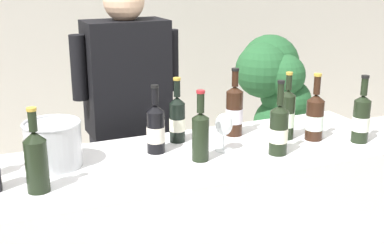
{
  "coord_description": "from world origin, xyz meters",
  "views": [
    {
      "loc": [
        -0.72,
        -1.93,
        1.74
      ],
      "look_at": [
        0.11,
        0.0,
        1.09
      ],
      "focal_mm": 47.41,
      "sensor_mm": 36.0,
      "label": 1
    }
  ],
  "objects_px": {
    "wine_bottle_2": "(361,118)",
    "wine_bottle_7": "(234,111)",
    "wine_bottle_4": "(200,134)",
    "wine_bottle_10": "(287,114)",
    "wine_bottle_9": "(36,159)",
    "person_server": "(130,142)",
    "potted_shrub": "(274,92)",
    "ice_bucket": "(53,144)",
    "wine_bottle_5": "(315,117)",
    "wine_bottle_8": "(156,129)",
    "wine_glass": "(224,126)",
    "wine_bottle_1": "(177,119)",
    "wine_bottle_6": "(279,129)"
  },
  "relations": [
    {
      "from": "person_server",
      "to": "potted_shrub",
      "type": "relative_size",
      "value": 1.35
    },
    {
      "from": "wine_bottle_8",
      "to": "wine_bottle_10",
      "type": "height_order",
      "value": "wine_bottle_10"
    },
    {
      "from": "wine_bottle_2",
      "to": "wine_bottle_8",
      "type": "bearing_deg",
      "value": 164.99
    },
    {
      "from": "wine_bottle_2",
      "to": "wine_bottle_6",
      "type": "relative_size",
      "value": 0.96
    },
    {
      "from": "wine_bottle_10",
      "to": "wine_glass",
      "type": "distance_m",
      "value": 0.35
    },
    {
      "from": "wine_bottle_2",
      "to": "wine_bottle_8",
      "type": "xyz_separation_m",
      "value": [
        -0.93,
        0.25,
        -0.01
      ]
    },
    {
      "from": "wine_glass",
      "to": "potted_shrub",
      "type": "xyz_separation_m",
      "value": [
        1.11,
        1.33,
        -0.26
      ]
    },
    {
      "from": "wine_bottle_2",
      "to": "wine_glass",
      "type": "xyz_separation_m",
      "value": [
        -0.64,
        0.15,
        -0.0
      ]
    },
    {
      "from": "wine_glass",
      "to": "ice_bucket",
      "type": "bearing_deg",
      "value": 170.88
    },
    {
      "from": "wine_bottle_1",
      "to": "ice_bucket",
      "type": "height_order",
      "value": "wine_bottle_1"
    },
    {
      "from": "wine_bottle_4",
      "to": "wine_bottle_8",
      "type": "relative_size",
      "value": 1.0
    },
    {
      "from": "wine_bottle_6",
      "to": "potted_shrub",
      "type": "distance_m",
      "value": 1.75
    },
    {
      "from": "wine_bottle_4",
      "to": "wine_bottle_8",
      "type": "height_order",
      "value": "same"
    },
    {
      "from": "wine_bottle_8",
      "to": "person_server",
      "type": "distance_m",
      "value": 0.57
    },
    {
      "from": "wine_bottle_5",
      "to": "potted_shrub",
      "type": "relative_size",
      "value": 0.26
    },
    {
      "from": "potted_shrub",
      "to": "ice_bucket",
      "type": "bearing_deg",
      "value": -146.55
    },
    {
      "from": "wine_bottle_10",
      "to": "potted_shrub",
      "type": "xyz_separation_m",
      "value": [
        0.76,
        1.3,
        -0.26
      ]
    },
    {
      "from": "wine_bottle_9",
      "to": "person_server",
      "type": "bearing_deg",
      "value": 52.56
    },
    {
      "from": "wine_bottle_4",
      "to": "wine_bottle_10",
      "type": "relative_size",
      "value": 0.95
    },
    {
      "from": "wine_bottle_2",
      "to": "wine_glass",
      "type": "relative_size",
      "value": 1.84
    },
    {
      "from": "person_server",
      "to": "potted_shrub",
      "type": "bearing_deg",
      "value": 27.47
    },
    {
      "from": "person_server",
      "to": "wine_bottle_1",
      "type": "bearing_deg",
      "value": -74.91
    },
    {
      "from": "wine_bottle_9",
      "to": "ice_bucket",
      "type": "xyz_separation_m",
      "value": [
        0.09,
        0.23,
        -0.03
      ]
    },
    {
      "from": "wine_bottle_1",
      "to": "potted_shrub",
      "type": "height_order",
      "value": "wine_bottle_1"
    },
    {
      "from": "wine_glass",
      "to": "ice_bucket",
      "type": "height_order",
      "value": "ice_bucket"
    },
    {
      "from": "wine_bottle_8",
      "to": "ice_bucket",
      "type": "distance_m",
      "value": 0.44
    },
    {
      "from": "wine_bottle_10",
      "to": "person_server",
      "type": "distance_m",
      "value": 0.89
    },
    {
      "from": "wine_bottle_4",
      "to": "wine_bottle_10",
      "type": "height_order",
      "value": "wine_bottle_10"
    },
    {
      "from": "ice_bucket",
      "to": "wine_bottle_2",
      "type": "bearing_deg",
      "value": -10.97
    },
    {
      "from": "wine_bottle_5",
      "to": "ice_bucket",
      "type": "distance_m",
      "value": 1.21
    },
    {
      "from": "wine_bottle_5",
      "to": "wine_bottle_10",
      "type": "bearing_deg",
      "value": 150.63
    },
    {
      "from": "wine_bottle_5",
      "to": "wine_bottle_8",
      "type": "xyz_separation_m",
      "value": [
        -0.75,
        0.13,
        -0.0
      ]
    },
    {
      "from": "wine_glass",
      "to": "wine_bottle_9",
      "type": "bearing_deg",
      "value": -172.04
    },
    {
      "from": "wine_bottle_1",
      "to": "wine_bottle_9",
      "type": "bearing_deg",
      "value": -155.23
    },
    {
      "from": "wine_bottle_7",
      "to": "wine_bottle_6",
      "type": "bearing_deg",
      "value": -80.02
    },
    {
      "from": "wine_bottle_8",
      "to": "ice_bucket",
      "type": "bearing_deg",
      "value": 177.82
    },
    {
      "from": "wine_bottle_2",
      "to": "wine_bottle_7",
      "type": "bearing_deg",
      "value": 146.72
    },
    {
      "from": "wine_bottle_6",
      "to": "wine_bottle_7",
      "type": "xyz_separation_m",
      "value": [
        -0.05,
        0.31,
        0.01
      ]
    },
    {
      "from": "wine_bottle_7",
      "to": "ice_bucket",
      "type": "distance_m",
      "value": 0.88
    },
    {
      "from": "wine_bottle_2",
      "to": "wine_bottle_7",
      "type": "distance_m",
      "value": 0.6
    },
    {
      "from": "potted_shrub",
      "to": "wine_bottle_5",
      "type": "bearing_deg",
      "value": -115.28
    },
    {
      "from": "wine_bottle_10",
      "to": "ice_bucket",
      "type": "bearing_deg",
      "value": 175.4
    },
    {
      "from": "wine_bottle_5",
      "to": "person_server",
      "type": "height_order",
      "value": "person_server"
    },
    {
      "from": "wine_bottle_1",
      "to": "wine_glass",
      "type": "height_order",
      "value": "wine_bottle_1"
    },
    {
      "from": "wine_bottle_8",
      "to": "ice_bucket",
      "type": "xyz_separation_m",
      "value": [
        -0.44,
        0.02,
        -0.01
      ]
    },
    {
      "from": "wine_bottle_2",
      "to": "wine_bottle_8",
      "type": "relative_size",
      "value": 1.04
    },
    {
      "from": "wine_glass",
      "to": "ice_bucket",
      "type": "distance_m",
      "value": 0.74
    },
    {
      "from": "wine_bottle_6",
      "to": "wine_bottle_4",
      "type": "bearing_deg",
      "value": 169.07
    },
    {
      "from": "wine_bottle_8",
      "to": "wine_bottle_10",
      "type": "bearing_deg",
      "value": -6.27
    },
    {
      "from": "wine_bottle_2",
      "to": "wine_glass",
      "type": "height_order",
      "value": "wine_bottle_2"
    }
  ]
}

